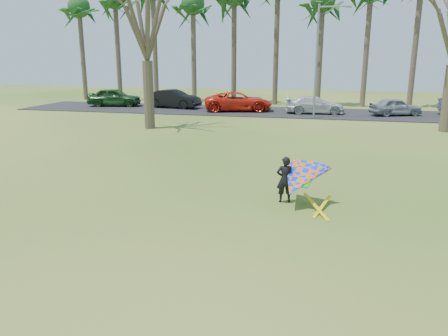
% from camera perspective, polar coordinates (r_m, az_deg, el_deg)
% --- Properties ---
extents(ground, '(100.00, 100.00, 0.00)m').
position_cam_1_polar(ground, '(12.11, -2.23, -7.35)').
color(ground, '#205612').
rests_on(ground, ground).
extents(parking_strip, '(46.00, 7.00, 0.06)m').
position_cam_1_polar(parking_strip, '(36.22, 8.61, 7.20)').
color(parking_strip, black).
rests_on(parking_strip, ground).
extents(palm_0, '(4.84, 4.84, 10.84)m').
position_cam_1_polar(palm_0, '(48.98, -18.41, 19.22)').
color(palm_0, '#4A3A2C').
rests_on(palm_0, ground).
extents(palm_1, '(4.84, 4.84, 11.54)m').
position_cam_1_polar(palm_1, '(47.13, -14.06, 20.56)').
color(palm_1, '#46372A').
rests_on(palm_1, ground).
extents(palm_3, '(4.84, 4.84, 10.84)m').
position_cam_1_polar(palm_3, '(44.06, -4.09, 20.49)').
color(palm_3, '#4F3D2F').
rests_on(palm_3, ground).
extents(palm_6, '(4.84, 4.84, 10.84)m').
position_cam_1_polar(palm_6, '(42.09, 12.78, 20.48)').
color(palm_6, '#483C2B').
rests_on(palm_6, ground).
extents(bare_tree_left, '(6.60, 6.60, 9.70)m').
position_cam_1_polar(bare_tree_left, '(28.20, -10.25, 19.15)').
color(bare_tree_left, '#453529').
rests_on(bare_tree_left, ground).
extents(streetlight, '(2.28, 0.18, 8.00)m').
position_cam_1_polar(streetlight, '(32.83, 12.29, 14.07)').
color(streetlight, gray).
rests_on(streetlight, ground).
extents(car_0, '(5.02, 2.85, 1.61)m').
position_cam_1_polar(car_0, '(41.26, -14.11, 8.97)').
color(car_0, '#1A421A').
rests_on(car_0, parking_strip).
extents(car_1, '(4.97, 2.38, 1.57)m').
position_cam_1_polar(car_1, '(38.96, -6.58, 8.98)').
color(car_1, black).
rests_on(car_1, parking_strip).
extents(car_2, '(6.04, 3.87, 1.55)m').
position_cam_1_polar(car_2, '(36.47, 1.88, 8.68)').
color(car_2, red).
rests_on(car_2, parking_strip).
extents(car_3, '(4.80, 2.44, 1.33)m').
position_cam_1_polar(car_3, '(35.59, 11.80, 8.07)').
color(car_3, silver).
rests_on(car_3, parking_strip).
extents(car_4, '(4.17, 2.85, 1.32)m').
position_cam_1_polar(car_4, '(36.12, 21.50, 7.45)').
color(car_4, gray).
rests_on(car_4, parking_strip).
extents(kite_flyer, '(2.13, 2.39, 2.02)m').
position_cam_1_polar(kite_flyer, '(13.52, 9.64, -1.46)').
color(kite_flyer, black).
rests_on(kite_flyer, ground).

